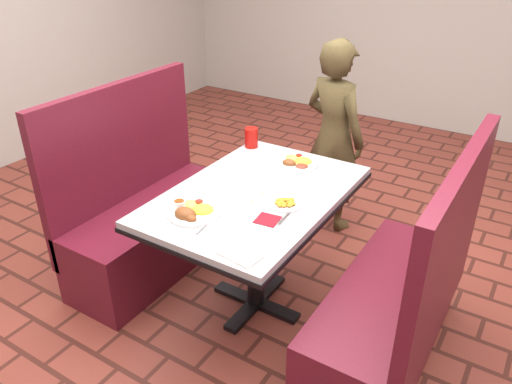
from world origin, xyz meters
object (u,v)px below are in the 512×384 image
at_px(diner_person, 334,137).
at_px(far_dinner_plate, 297,161).
at_px(red_tumbler, 251,138).
at_px(dining_table, 256,208).
at_px(near_dinner_plate, 193,209).
at_px(booth_bench_left, 149,219).
at_px(plantain_plate, 285,203).
at_px(booth_bench_right, 396,310).

distance_m(diner_person, far_dinner_plate, 0.69).
height_order(far_dinner_plate, red_tumbler, red_tumbler).
relative_size(diner_person, far_dinner_plate, 5.52).
xyz_separation_m(dining_table, near_dinner_plate, (-0.14, -0.35, 0.12)).
height_order(booth_bench_left, far_dinner_plate, booth_bench_left).
height_order(near_dinner_plate, plantain_plate, near_dinner_plate).
bearing_deg(plantain_plate, dining_table, 168.13).
height_order(diner_person, plantain_plate, diner_person).
xyz_separation_m(dining_table, booth_bench_right, (0.80, 0.00, -0.32)).
xyz_separation_m(diner_person, plantain_plate, (0.24, -1.13, 0.09)).
xyz_separation_m(booth_bench_left, red_tumbler, (0.45, 0.50, 0.48)).
distance_m(booth_bench_right, near_dinner_plate, 1.10).
height_order(dining_table, red_tumbler, red_tumbler).
distance_m(booth_bench_right, red_tumbler, 1.34).
xyz_separation_m(plantain_plate, red_tumbler, (-0.54, 0.54, 0.05)).
relative_size(diner_person, near_dinner_plate, 5.27).
height_order(booth_bench_right, plantain_plate, booth_bench_right).
distance_m(far_dinner_plate, red_tumbler, 0.38).
xyz_separation_m(dining_table, booth_bench_left, (-0.80, 0.00, -0.32)).
height_order(booth_bench_right, diner_person, diner_person).
bearing_deg(red_tumbler, plantain_plate, -44.79).
height_order(plantain_plate, red_tumbler, red_tumbler).
bearing_deg(far_dinner_plate, plantain_plate, -69.06).
relative_size(dining_table, near_dinner_plate, 4.73).
relative_size(booth_bench_right, near_dinner_plate, 4.68).
bearing_deg(plantain_plate, far_dinner_plate, 110.94).
height_order(diner_person, red_tumbler, diner_person).
height_order(dining_table, plantain_plate, plantain_plate).
distance_m(diner_person, near_dinner_plate, 1.45).
bearing_deg(diner_person, near_dinner_plate, 103.59).
relative_size(near_dinner_plate, far_dinner_plate, 1.05).
relative_size(booth_bench_left, booth_bench_right, 1.00).
distance_m(booth_bench_left, plantain_plate, 1.08).
bearing_deg(plantain_plate, booth_bench_left, 177.63).
bearing_deg(booth_bench_right, red_tumbler, 156.58).
bearing_deg(red_tumbler, far_dinner_plate, -12.41).
xyz_separation_m(near_dinner_plate, red_tumbler, (-0.21, 0.85, 0.03)).
bearing_deg(diner_person, dining_table, 109.59).
distance_m(booth_bench_left, booth_bench_right, 1.60).
distance_m(near_dinner_plate, red_tumbler, 0.87).
bearing_deg(plantain_plate, booth_bench_right, 3.90).
xyz_separation_m(far_dinner_plate, plantain_plate, (0.17, -0.46, -0.01)).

